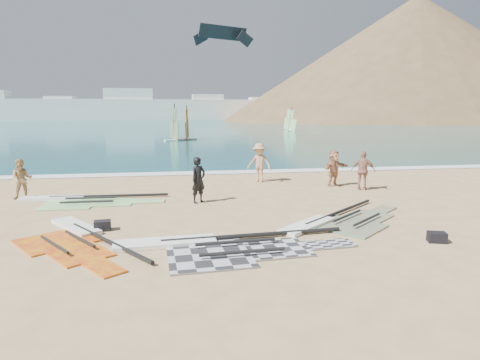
{
  "coord_description": "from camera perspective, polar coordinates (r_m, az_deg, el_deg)",
  "views": [
    {
      "loc": [
        -2.73,
        -10.94,
        3.61
      ],
      "look_at": [
        -0.35,
        4.0,
        1.0
      ],
      "focal_mm": 30.0,
      "sensor_mm": 36.0,
      "label": 1
    }
  ],
  "objects": [
    {
      "name": "ground",
      "position": [
        11.84,
        4.77,
        -8.0
      ],
      "size": [
        300.0,
        300.0,
        0.0
      ],
      "primitive_type": "plane",
      "color": "tan",
      "rests_on": "ground"
    },
    {
      "name": "sea",
      "position": [
        143.01,
        -8.05,
        8.24
      ],
      "size": [
        300.0,
        240.0,
        0.06
      ],
      "primitive_type": "cube",
      "color": "#0B5150",
      "rests_on": "ground"
    },
    {
      "name": "surf_line",
      "position": [
        23.68,
        -2.33,
        1.01
      ],
      "size": [
        300.0,
        1.2,
        0.04
      ],
      "primitive_type": "cube",
      "color": "white",
      "rests_on": "ground"
    },
    {
      "name": "far_town",
      "position": [
        161.47,
        -13.88,
        9.81
      ],
      "size": [
        160.0,
        8.0,
        12.0
      ],
      "color": "white",
      "rests_on": "ground"
    },
    {
      "name": "headland_main",
      "position": [
        166.06,
        23.06,
        7.77
      ],
      "size": [
        143.0,
        143.0,
        45.0
      ],
      "primitive_type": "cone",
      "color": "brown",
      "rests_on": "ground"
    },
    {
      "name": "headland_minor",
      "position": [
        194.58,
        30.33,
        7.4
      ],
      "size": [
        70.0,
        70.0,
        28.0
      ],
      "primitive_type": "cone",
      "color": "brown",
      "rests_on": "ground"
    },
    {
      "name": "rig_grey",
      "position": [
        10.87,
        -3.38,
        -9.34
      ],
      "size": [
        6.55,
        2.64,
        0.21
      ],
      "rotation": [
        0.0,
        0.0,
        0.07
      ],
      "color": "#292A2C",
      "rests_on": "ground"
    },
    {
      "name": "rig_green",
      "position": [
        17.45,
        -21.87,
        -2.7
      ],
      "size": [
        5.96,
        2.4,
        0.2
      ],
      "rotation": [
        0.0,
        0.0,
        -0.02
      ],
      "color": "#42C519",
      "rests_on": "ground"
    },
    {
      "name": "rig_orange",
      "position": [
        13.56,
        13.81,
        -5.72
      ],
      "size": [
        5.27,
        4.36,
        0.2
      ],
      "rotation": [
        0.0,
        0.0,
        0.69
      ],
      "color": "orange",
      "rests_on": "ground"
    },
    {
      "name": "rig_red",
      "position": [
        12.4,
        -22.34,
        -7.65
      ],
      "size": [
        4.08,
        5.27,
        0.2
      ],
      "rotation": [
        0.0,
        0.0,
        -0.95
      ],
      "color": "#B50B1F",
      "rests_on": "ground"
    },
    {
      "name": "gear_bag_near",
      "position": [
        13.02,
        -18.97,
        -6.15
      ],
      "size": [
        0.52,
        0.4,
        0.31
      ],
      "primitive_type": "cube",
      "rotation": [
        0.0,
        0.0,
        0.11
      ],
      "color": "black",
      "rests_on": "ground"
    },
    {
      "name": "gear_bag_far",
      "position": [
        12.53,
        26.21,
        -7.31
      ],
      "size": [
        0.56,
        0.47,
        0.29
      ],
      "primitive_type": "cube",
      "rotation": [
        0.0,
        0.0,
        -0.32
      ],
      "color": "black",
      "rests_on": "ground"
    },
    {
      "name": "person_wetsuit",
      "position": [
        15.93,
        -5.93,
        0.0
      ],
      "size": [
        0.8,
        0.75,
        1.83
      ],
      "primitive_type": "imported",
      "rotation": [
        0.0,
        0.0,
        0.65
      ],
      "color": "black",
      "rests_on": "ground"
    },
    {
      "name": "beachgoer_left",
      "position": [
        18.81,
        -28.6,
        0.11
      ],
      "size": [
        0.91,
        0.76,
        1.68
      ],
      "primitive_type": "imported",
      "rotation": [
        0.0,
        0.0,
        0.17
      ],
      "color": "tan",
      "rests_on": "ground"
    },
    {
      "name": "beachgoer_mid",
      "position": [
        20.53,
        2.76,
        2.47
      ],
      "size": [
        1.49,
        1.32,
        2.0
      ],
      "primitive_type": "imported",
      "rotation": [
        0.0,
        0.0,
        -0.56
      ],
      "color": "tan",
      "rests_on": "ground"
    },
    {
      "name": "beachgoer_back",
      "position": [
        19.28,
        17.11,
        1.3
      ],
      "size": [
        1.15,
        0.91,
        1.82
      ],
      "primitive_type": "imported",
      "rotation": [
        0.0,
        0.0,
        2.63
      ],
      "color": "#A66F5B",
      "rests_on": "ground"
    },
    {
      "name": "beachgoer_right",
      "position": [
        19.94,
        13.22,
        1.67
      ],
      "size": [
        1.69,
        1.23,
        1.77
      ],
      "primitive_type": "imported",
      "rotation": [
        0.0,
        0.0,
        0.49
      ],
      "color": "tan",
      "rests_on": "ground"
    },
    {
      "name": "windsurfer_left",
      "position": [
        49.84,
        -9.35,
        7.02
      ],
      "size": [
        2.59,
        2.87,
        4.55
      ],
      "rotation": [
        0.0,
        0.0,
        0.37
      ],
      "color": "white",
      "rests_on": "ground"
    },
    {
      "name": "windsurfer_centre",
      "position": [
        51.33,
        -7.52,
        7.1
      ],
      "size": [
        2.49,
        2.92,
        4.4
      ],
      "rotation": [
        0.0,
        0.0,
        -0.17
      ],
      "color": "white",
      "rests_on": "ground"
    },
    {
      "name": "windsurfer_right",
      "position": [
        73.4,
        7.13,
        7.88
      ],
      "size": [
        2.29,
        2.31,
        4.34
      ],
      "rotation": [
        0.0,
        0.0,
        0.68
      ],
      "color": "white",
      "rests_on": "ground"
    },
    {
      "name": "kitesurf_kite",
      "position": [
        54.26,
        -2.44,
        20.0
      ],
      "size": [
        7.41,
        3.44,
        2.53
      ],
      "rotation": [
        0.0,
        0.0,
        0.38
      ],
      "color": "black",
      "rests_on": "ground"
    }
  ]
}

